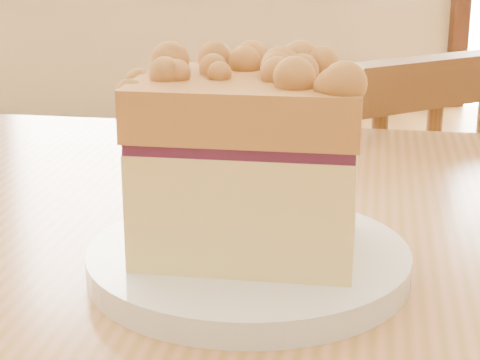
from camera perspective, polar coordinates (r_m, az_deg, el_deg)
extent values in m
cube|color=#B77747|center=(0.56, 8.69, -7.20)|extent=(1.25, 1.03, 0.04)
cube|color=brown|center=(1.21, 6.52, -10.44)|extent=(0.48, 0.48, 0.04)
cylinder|color=brown|center=(0.91, 5.69, -5.67)|extent=(0.03, 0.03, 0.41)
cube|color=brown|center=(0.95, 13.44, 6.66)|extent=(0.33, 0.15, 0.05)
cylinder|color=brown|center=(1.06, 15.84, -3.43)|extent=(0.02, 0.02, 0.36)
cylinder|color=brown|center=(1.01, 12.66, -4.31)|extent=(0.02, 0.02, 0.36)
cylinder|color=brown|center=(0.96, 9.13, -5.26)|extent=(0.02, 0.02, 0.36)
cylinder|color=white|center=(0.52, 0.59, -5.54)|extent=(0.20, 0.20, 0.02)
cylinder|color=white|center=(0.52, 0.59, -5.97)|extent=(0.14, 0.14, 0.01)
cube|color=#FBD78D|center=(0.51, 0.61, -1.01)|extent=(0.15, 0.13, 0.07)
cube|color=#42122E|center=(0.49, 0.62, 3.22)|extent=(0.15, 0.13, 0.01)
cube|color=#C57F3D|center=(0.49, 0.63, 5.31)|extent=(0.16, 0.14, 0.03)
sphere|color=#C57F3D|center=(0.49, 5.95, 7.60)|extent=(0.02, 0.02, 0.02)
sphere|color=#C57F3D|center=(0.46, 5.22, 7.04)|extent=(0.03, 0.03, 0.03)
sphere|color=#C57F3D|center=(0.46, -4.54, 6.98)|extent=(0.02, 0.02, 0.02)
sphere|color=#C57F3D|center=(0.49, 1.67, 7.68)|extent=(0.02, 0.02, 0.02)
sphere|color=#C57F3D|center=(0.49, -4.16, 7.42)|extent=(0.02, 0.02, 0.02)
sphere|color=#C57F3D|center=(0.51, -5.10, 8.01)|extent=(0.02, 0.02, 0.02)
sphere|color=#C57F3D|center=(0.51, -4.74, 7.88)|extent=(0.02, 0.02, 0.02)
sphere|color=#C57F3D|center=(0.45, 4.98, 6.43)|extent=(0.01, 0.01, 0.01)
sphere|color=#C57F3D|center=(0.47, 0.62, 7.00)|extent=(0.01, 0.01, 0.01)
sphere|color=#C57F3D|center=(0.48, -5.53, 7.11)|extent=(0.01, 0.01, 0.01)
sphere|color=#C57F3D|center=(0.49, 6.07, 7.37)|extent=(0.01, 0.01, 0.01)
sphere|color=#C57F3D|center=(0.48, 4.02, 7.04)|extent=(0.01, 0.01, 0.01)
sphere|color=#C57F3D|center=(0.51, -5.38, 7.86)|extent=(0.02, 0.02, 0.02)
sphere|color=#C57F3D|center=(0.46, -1.82, 6.84)|extent=(0.02, 0.02, 0.02)
sphere|color=#C57F3D|center=(0.50, 4.31, 7.90)|extent=(0.03, 0.03, 0.03)
sphere|color=#C57F3D|center=(0.50, -5.08, 7.52)|extent=(0.01, 0.01, 0.01)
sphere|color=#C57F3D|center=(0.45, 4.36, 6.47)|extent=(0.01, 0.01, 0.01)
sphere|color=#C57F3D|center=(0.52, -2.99, 7.89)|extent=(0.01, 0.01, 0.01)
sphere|color=#C57F3D|center=(0.46, 5.62, 6.75)|extent=(0.02, 0.02, 0.02)
sphere|color=#C57F3D|center=(0.52, 3.08, 8.24)|extent=(0.02, 0.02, 0.02)
sphere|color=#C57F3D|center=(0.52, -7.09, 1.39)|extent=(0.01, 0.01, 0.01)
sphere|color=#C57F3D|center=(0.53, -6.67, 2.78)|extent=(0.01, 0.01, 0.01)
sphere|color=#C57F3D|center=(0.53, -6.45, 4.98)|extent=(0.01, 0.01, 0.01)
sphere|color=#C57F3D|center=(0.53, -6.70, 3.77)|extent=(0.01, 0.01, 0.01)
sphere|color=#C57F3D|center=(0.54, -6.01, 3.20)|extent=(0.01, 0.01, 0.01)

